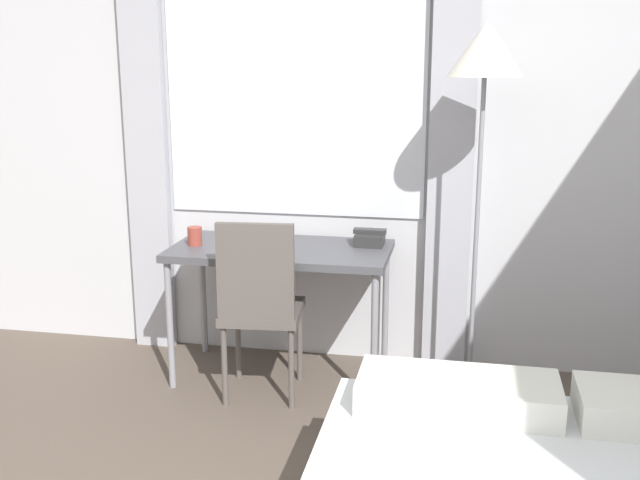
{
  "coord_description": "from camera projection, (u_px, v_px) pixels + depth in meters",
  "views": [
    {
      "loc": [
        0.56,
        -1.11,
        1.73
      ],
      "look_at": [
        -0.1,
        2.24,
        0.89
      ],
      "focal_mm": 42.0,
      "sensor_mm": 36.0,
      "label": 1
    }
  ],
  "objects": [
    {
      "name": "desk_chair",
      "position": [
        260.0,
        300.0,
        3.77
      ],
      "size": [
        0.44,
        0.44,
        0.96
      ],
      "rotation": [
        0.0,
        0.0,
        0.1
      ],
      "color": "#59514C",
      "rests_on": "ground_plane"
    },
    {
      "name": "wall_back_with_window",
      "position": [
        355.0,
        126.0,
        4.14
      ],
      "size": [
        4.96,
        0.13,
        2.7
      ],
      "color": "silver",
      "rests_on": "ground_plane"
    },
    {
      "name": "desk",
      "position": [
        281.0,
        258.0,
        4.01
      ],
      "size": [
        1.16,
        0.59,
        0.74
      ],
      "color": "#4C4C51",
      "rests_on": "ground_plane"
    },
    {
      "name": "mug",
      "position": [
        195.0,
        236.0,
        4.03
      ],
      "size": [
        0.08,
        0.08,
        0.1
      ],
      "color": "#993F33",
      "rests_on": "desk"
    },
    {
      "name": "book",
      "position": [
        257.0,
        243.0,
        4.03
      ],
      "size": [
        0.26,
        0.21,
        0.02
      ],
      "rotation": [
        0.0,
        0.0,
        -0.23
      ],
      "color": "#4C4238",
      "rests_on": "desk"
    },
    {
      "name": "standing_lamp",
      "position": [
        484.0,
        76.0,
        3.54
      ],
      "size": [
        0.36,
        0.36,
        1.89
      ],
      "color": "#4C4C51",
      "rests_on": "ground_plane"
    },
    {
      "name": "telephone",
      "position": [
        370.0,
        238.0,
        4.04
      ],
      "size": [
        0.18,
        0.17,
        0.09
      ],
      "color": "#2D2D2D",
      "rests_on": "desk"
    }
  ]
}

